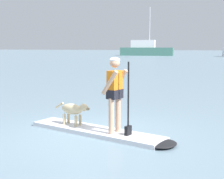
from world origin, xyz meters
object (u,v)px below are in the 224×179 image
object	(u,v)px
person_paddler	(115,90)
moored_boat_port	(146,50)
paddleboard	(103,133)
marker_buoy	(118,92)
dog	(74,110)

from	to	relation	value
person_paddler	moored_boat_port	distance (m)	69.78
paddleboard	marker_buoy	xyz separation A→B (m)	(-1.84, 5.46, 0.14)
marker_buoy	paddleboard	bearing A→B (deg)	-71.37
paddleboard	moored_boat_port	xyz separation A→B (m)	(-19.55, 66.82, 1.34)
dog	moored_boat_port	size ratio (longest dim) A/B	0.09
paddleboard	moored_boat_port	distance (m)	69.63
dog	moored_boat_port	world-z (taller)	moored_boat_port
person_paddler	moored_boat_port	xyz separation A→B (m)	(-19.88, 66.89, 0.33)
person_paddler	marker_buoy	world-z (taller)	person_paddler
person_paddler	paddleboard	bearing A→B (deg)	167.92
marker_buoy	dog	bearing A→B (deg)	-79.56
moored_boat_port	marker_buoy	xyz separation A→B (m)	(17.71, -61.36, -1.19)
paddleboard	person_paddler	distance (m)	1.06
paddleboard	dog	xyz separation A→B (m)	(-0.87, 0.19, 0.43)
person_paddler	moored_boat_port	world-z (taller)	moored_boat_port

